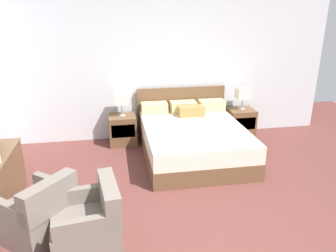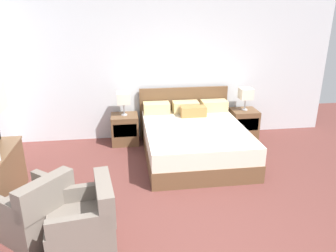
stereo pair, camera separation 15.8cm
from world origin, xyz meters
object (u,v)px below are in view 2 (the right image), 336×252
(table_lamp_right, at_px, (246,94))
(armchair_by_window, at_px, (35,212))
(nightstand_left, at_px, (125,129))
(armchair_companion, at_px, (85,223))
(table_lamp_left, at_px, (124,98))
(bed, at_px, (194,139))
(nightstand_right, at_px, (243,123))

(table_lamp_right, xyz_separation_m, armchair_by_window, (-3.37, -2.53, -0.59))
(nightstand_left, xyz_separation_m, armchair_companion, (-0.47, -2.82, 0.01))
(nightstand_left, height_order, armchair_by_window, armchair_by_window)
(table_lamp_left, distance_m, table_lamp_right, 2.33)
(bed, xyz_separation_m, nightstand_left, (-1.17, 0.73, -0.03))
(table_lamp_left, xyz_separation_m, armchair_by_window, (-1.04, -2.53, -0.59))
(bed, distance_m, table_lamp_right, 1.49)
(nightstand_right, bearing_deg, bed, -147.89)
(bed, distance_m, armchair_by_window, 2.85)
(bed, bearing_deg, table_lamp_right, 32.16)
(table_lamp_right, bearing_deg, nightstand_left, -179.96)
(nightstand_right, xyz_separation_m, armchair_by_window, (-3.37, -2.53, 0.01))
(table_lamp_right, distance_m, armchair_by_window, 4.26)
(table_lamp_left, relative_size, armchair_companion, 0.56)
(nightstand_right, height_order, armchair_by_window, armchair_by_window)
(bed, xyz_separation_m, armchair_companion, (-1.64, -2.09, -0.02))
(nightstand_right, bearing_deg, armchair_by_window, -143.12)
(armchair_companion, bearing_deg, bed, 51.93)
(nightstand_right, xyz_separation_m, table_lamp_right, (0.00, 0.00, 0.60))
(armchair_by_window, distance_m, armchair_companion, 0.64)
(table_lamp_left, distance_m, armchair_by_window, 2.80)
(armchair_companion, bearing_deg, nightstand_left, 80.50)
(bed, distance_m, nightstand_right, 1.37)
(nightstand_right, bearing_deg, armchair_companion, -134.80)
(nightstand_right, relative_size, table_lamp_left, 1.28)
(bed, relative_size, nightstand_right, 3.77)
(table_lamp_right, bearing_deg, nightstand_right, -90.00)
(bed, height_order, armchair_by_window, bed)
(nightstand_right, height_order, table_lamp_left, table_lamp_left)
(nightstand_left, height_order, table_lamp_right, table_lamp_right)
(nightstand_left, distance_m, nightstand_right, 2.33)
(bed, relative_size, armchair_companion, 2.70)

